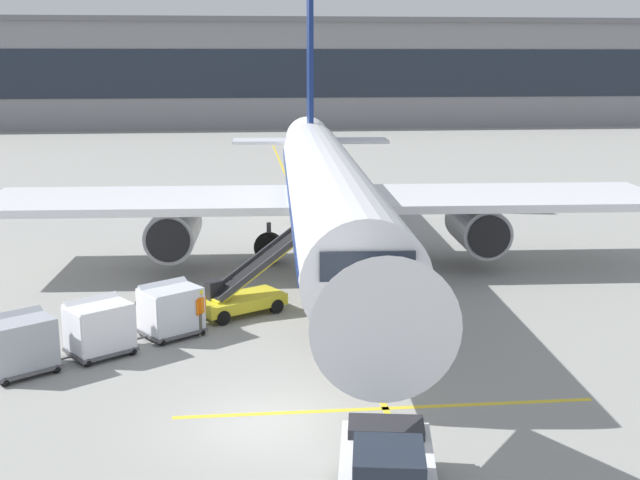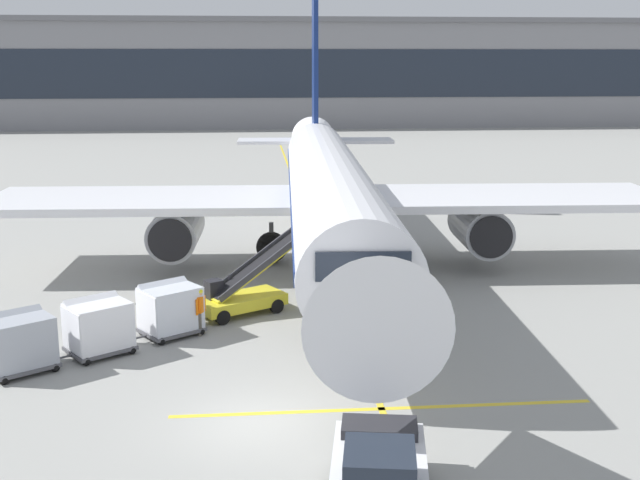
{
  "view_description": "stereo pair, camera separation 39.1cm",
  "coord_description": "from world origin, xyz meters",
  "px_view_note": "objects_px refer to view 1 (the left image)",
  "views": [
    {
      "loc": [
        -0.47,
        -20.04,
        9.66
      ],
      "look_at": [
        2.5,
        8.89,
        3.05
      ],
      "focal_mm": 45.05,
      "sensor_mm": 36.0,
      "label": 1
    },
    {
      "loc": [
        -0.08,
        -20.08,
        9.66
      ],
      "look_at": [
        2.5,
        8.89,
        3.05
      ],
      "focal_mm": 45.05,
      "sensor_mm": 36.0,
      "label": 2
    }
  ],
  "objects_px": {
    "baggage_cart_second": "(99,326)",
    "ground_crew_by_carts": "(201,309)",
    "safety_cone_engine_keepout": "(142,295)",
    "baggage_cart_lead": "(170,309)",
    "ground_crew_by_loader": "(180,298)",
    "pushback_tug": "(387,477)",
    "parked_airplane": "(326,190)",
    "baggage_cart_third": "(20,343)",
    "belt_loader": "(245,290)"
  },
  "relations": [
    {
      "from": "baggage_cart_second",
      "to": "ground_crew_by_carts",
      "type": "bearing_deg",
      "value": 25.66
    },
    {
      "from": "ground_crew_by_carts",
      "to": "safety_cone_engine_keepout",
      "type": "height_order",
      "value": "ground_crew_by_carts"
    },
    {
      "from": "baggage_cart_lead",
      "to": "safety_cone_engine_keepout",
      "type": "height_order",
      "value": "baggage_cart_lead"
    },
    {
      "from": "baggage_cart_lead",
      "to": "baggage_cart_second",
      "type": "relative_size",
      "value": 1.0
    },
    {
      "from": "ground_crew_by_carts",
      "to": "safety_cone_engine_keepout",
      "type": "xyz_separation_m",
      "value": [
        -2.53,
        4.16,
        -0.67
      ]
    },
    {
      "from": "baggage_cart_second",
      "to": "ground_crew_by_loader",
      "type": "relative_size",
      "value": 1.54
    },
    {
      "from": "baggage_cart_lead",
      "to": "pushback_tug",
      "type": "distance_m",
      "value": 13.23
    },
    {
      "from": "parked_airplane",
      "to": "baggage_cart_lead",
      "type": "distance_m",
      "value": 11.62
    },
    {
      "from": "baggage_cart_lead",
      "to": "ground_crew_by_loader",
      "type": "distance_m",
      "value": 1.25
    },
    {
      "from": "baggage_cart_second",
      "to": "safety_cone_engine_keepout",
      "type": "height_order",
      "value": "baggage_cart_second"
    },
    {
      "from": "baggage_cart_lead",
      "to": "baggage_cart_third",
      "type": "relative_size",
      "value": 1.0
    },
    {
      "from": "ground_crew_by_loader",
      "to": "belt_loader",
      "type": "bearing_deg",
      "value": 25.49
    },
    {
      "from": "parked_airplane",
      "to": "ground_crew_by_loader",
      "type": "height_order",
      "value": "parked_airplane"
    },
    {
      "from": "safety_cone_engine_keepout",
      "to": "baggage_cart_lead",
      "type": "bearing_deg",
      "value": -70.28
    },
    {
      "from": "baggage_cart_third",
      "to": "pushback_tug",
      "type": "relative_size",
      "value": 0.57
    },
    {
      "from": "baggage_cart_third",
      "to": "ground_crew_by_loader",
      "type": "xyz_separation_m",
      "value": [
        4.68,
        4.26,
        -0.0
      ]
    },
    {
      "from": "ground_crew_by_loader",
      "to": "safety_cone_engine_keepout",
      "type": "distance_m",
      "value": 3.39
    },
    {
      "from": "parked_airplane",
      "to": "ground_crew_by_loader",
      "type": "distance_m",
      "value": 10.51
    },
    {
      "from": "baggage_cart_lead",
      "to": "safety_cone_engine_keepout",
      "type": "xyz_separation_m",
      "value": [
        -1.45,
        4.05,
        -0.67
      ]
    },
    {
      "from": "ground_crew_by_carts",
      "to": "baggage_cart_third",
      "type": "bearing_deg",
      "value": -151.88
    },
    {
      "from": "belt_loader",
      "to": "baggage_cart_second",
      "type": "height_order",
      "value": "belt_loader"
    },
    {
      "from": "baggage_cart_third",
      "to": "safety_cone_engine_keepout",
      "type": "xyz_separation_m",
      "value": [
        2.94,
        7.09,
        -0.67
      ]
    },
    {
      "from": "baggage_cart_lead",
      "to": "baggage_cart_third",
      "type": "height_order",
      "value": "same"
    },
    {
      "from": "pushback_tug",
      "to": "ground_crew_by_carts",
      "type": "xyz_separation_m",
      "value": [
        -4.49,
        11.89,
        0.17
      ]
    },
    {
      "from": "pushback_tug",
      "to": "ground_crew_by_loader",
      "type": "bearing_deg",
      "value": 111.81
    },
    {
      "from": "parked_airplane",
      "to": "safety_cone_engine_keepout",
      "type": "relative_size",
      "value": 60.31
    },
    {
      "from": "baggage_cart_second",
      "to": "baggage_cart_third",
      "type": "bearing_deg",
      "value": -148.41
    },
    {
      "from": "parked_airplane",
      "to": "baggage_cart_second",
      "type": "bearing_deg",
      "value": -128.93
    },
    {
      "from": "belt_loader",
      "to": "baggage_cart_third",
      "type": "height_order",
      "value": "belt_loader"
    },
    {
      "from": "baggage_cart_second",
      "to": "ground_crew_by_loader",
      "type": "bearing_deg",
      "value": 49.49
    },
    {
      "from": "baggage_cart_third",
      "to": "ground_crew_by_carts",
      "type": "bearing_deg",
      "value": 28.12
    },
    {
      "from": "parked_airplane",
      "to": "ground_crew_by_carts",
      "type": "relative_size",
      "value": 23.54
    },
    {
      "from": "baggage_cart_third",
      "to": "baggage_cart_second",
      "type": "bearing_deg",
      "value": 31.59
    },
    {
      "from": "ground_crew_by_carts",
      "to": "baggage_cart_second",
      "type": "bearing_deg",
      "value": -154.34
    },
    {
      "from": "pushback_tug",
      "to": "ground_crew_by_carts",
      "type": "bearing_deg",
      "value": 110.7
    },
    {
      "from": "ground_crew_by_carts",
      "to": "safety_cone_engine_keepout",
      "type": "relative_size",
      "value": 2.56
    },
    {
      "from": "ground_crew_by_loader",
      "to": "pushback_tug",
      "type": "bearing_deg",
      "value": -68.19
    },
    {
      "from": "baggage_cart_lead",
      "to": "pushback_tug",
      "type": "relative_size",
      "value": 0.57
    },
    {
      "from": "belt_loader",
      "to": "baggage_cart_third",
      "type": "relative_size",
      "value": 1.88
    },
    {
      "from": "baggage_cart_lead",
      "to": "parked_airplane",
      "type": "bearing_deg",
      "value": 54.38
    },
    {
      "from": "baggage_cart_second",
      "to": "ground_crew_by_loader",
      "type": "height_order",
      "value": "baggage_cart_second"
    },
    {
      "from": "baggage_cart_second",
      "to": "parked_airplane",
      "type": "bearing_deg",
      "value": 51.07
    },
    {
      "from": "pushback_tug",
      "to": "ground_crew_by_carts",
      "type": "relative_size",
      "value": 2.68
    },
    {
      "from": "belt_loader",
      "to": "baggage_cart_lead",
      "type": "xyz_separation_m",
      "value": [
        -2.66,
        -2.35,
        0.09
      ]
    },
    {
      "from": "ground_crew_by_loader",
      "to": "safety_cone_engine_keepout",
      "type": "relative_size",
      "value": 2.56
    },
    {
      "from": "parked_airplane",
      "to": "ground_crew_by_carts",
      "type": "bearing_deg",
      "value": -120.62
    },
    {
      "from": "parked_airplane",
      "to": "baggage_cart_second",
      "type": "relative_size",
      "value": 15.27
    },
    {
      "from": "pushback_tug",
      "to": "belt_loader",
      "type": "bearing_deg",
      "value": 101.48
    },
    {
      "from": "parked_airplane",
      "to": "pushback_tug",
      "type": "height_order",
      "value": "parked_airplane"
    },
    {
      "from": "baggage_cart_third",
      "to": "pushback_tug",
      "type": "xyz_separation_m",
      "value": [
        9.97,
        -8.96,
        -0.17
      ]
    }
  ]
}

